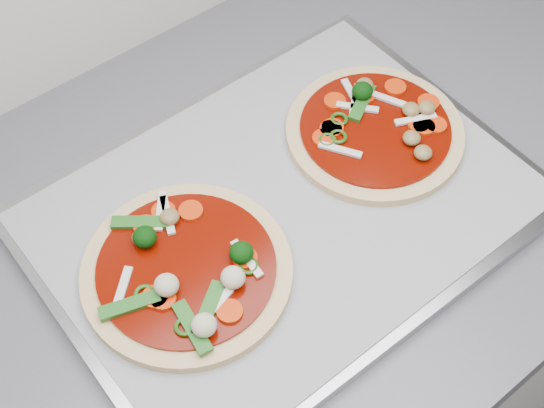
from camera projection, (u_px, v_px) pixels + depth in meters
base_cabinet at (295, 360)px, 1.21m from camera, size 3.60×0.60×0.86m
countertop at (305, 193)px, 0.85m from camera, size 3.60×0.60×0.04m
baking_tray at (284, 210)px, 0.80m from camera, size 0.51×0.38×0.02m
parchment at (284, 205)px, 0.79m from camera, size 0.48×0.35×0.00m
pizza_left at (187, 271)px, 0.73m from camera, size 0.24×0.24×0.04m
pizza_right at (376, 129)px, 0.84m from camera, size 0.21×0.21×0.03m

